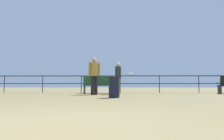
{
  "coord_description": "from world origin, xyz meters",
  "views": [
    {
      "loc": [
        0.87,
        -2.33,
        0.49
      ],
      "look_at": [
        0.67,
        8.74,
        1.31
      ],
      "focal_mm": 31.51,
      "sensor_mm": 36.0,
      "label": 1
    }
  ],
  "objects_px": {
    "person_at_railing": "(118,76)",
    "person_by_bench": "(94,73)",
    "bench_near_left": "(99,84)",
    "trash_bin": "(114,87)",
    "seagull_on_rail": "(130,74)"
  },
  "relations": [
    {
      "from": "person_by_bench",
      "to": "trash_bin",
      "type": "xyz_separation_m",
      "value": [
        0.97,
        -2.07,
        -0.63
      ]
    },
    {
      "from": "person_at_railing",
      "to": "seagull_on_rail",
      "type": "bearing_deg",
      "value": 65.49
    },
    {
      "from": "bench_near_left",
      "to": "person_at_railing",
      "type": "distance_m",
      "value": 1.32
    },
    {
      "from": "person_by_bench",
      "to": "trash_bin",
      "type": "relative_size",
      "value": 2.3
    },
    {
      "from": "bench_near_left",
      "to": "person_by_bench",
      "type": "xyz_separation_m",
      "value": [
        -0.13,
        -1.23,
        0.51
      ]
    },
    {
      "from": "person_by_bench",
      "to": "seagull_on_rail",
      "type": "height_order",
      "value": "person_by_bench"
    },
    {
      "from": "person_by_bench",
      "to": "seagull_on_rail",
      "type": "relative_size",
      "value": 4.29
    },
    {
      "from": "bench_near_left",
      "to": "person_by_bench",
      "type": "bearing_deg",
      "value": -95.85
    },
    {
      "from": "trash_bin",
      "to": "bench_near_left",
      "type": "bearing_deg",
      "value": 104.37
    },
    {
      "from": "bench_near_left",
      "to": "person_at_railing",
      "type": "bearing_deg",
      "value": -34.87
    },
    {
      "from": "bench_near_left",
      "to": "trash_bin",
      "type": "distance_m",
      "value": 3.4
    },
    {
      "from": "person_by_bench",
      "to": "person_at_railing",
      "type": "relative_size",
      "value": 1.11
    },
    {
      "from": "person_by_bench",
      "to": "person_at_railing",
      "type": "distance_m",
      "value": 1.27
    },
    {
      "from": "bench_near_left",
      "to": "trash_bin",
      "type": "relative_size",
      "value": 2.16
    },
    {
      "from": "person_at_railing",
      "to": "person_by_bench",
      "type": "bearing_deg",
      "value": -156.28
    }
  ]
}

